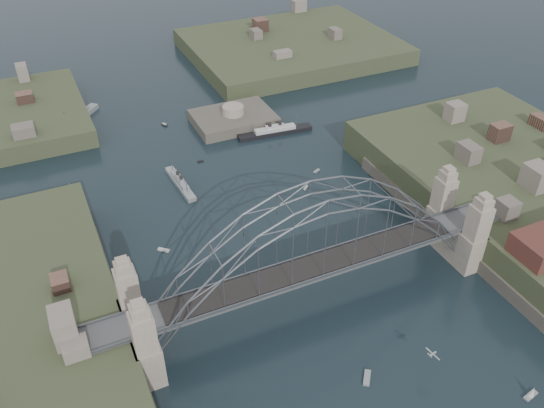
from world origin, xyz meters
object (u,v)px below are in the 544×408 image
Objects in this scene: fort_island at (234,125)px; ocean_liner at (275,132)px; naval_cruiser_far at (78,118)px; naval_cruiser_near at (180,183)px; bridge at (316,249)px.

fort_island is 13.24m from ocean_liner.
ocean_liner is (47.66, -30.36, -0.15)m from naval_cruiser_far.
naval_cruiser_near is 0.74× the size of ocean_liner.
bridge is at bearing -108.59° from ocean_liner.
fort_island is at bearing 45.83° from naval_cruiser_near.
fort_island is (12.00, 70.00, -12.66)m from bridge.
naval_cruiser_far is at bearing 153.36° from fort_island.
naval_cruiser_near is (-22.98, -23.66, 1.06)m from fort_island.
naval_cruiser_near is 46.62m from naval_cruiser_far.
naval_cruiser_far is at bearing 110.94° from naval_cruiser_near.
naval_cruiser_far is 0.71× the size of ocean_liner.
bridge is 3.82× the size of fort_island.
ocean_liner is (31.00, 13.18, 0.07)m from naval_cruiser_near.
bridge is at bearing -76.67° from naval_cruiser_near.
ocean_liner is (20.02, 59.53, -11.53)m from bridge.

